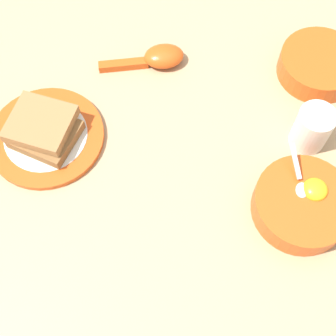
{
  "coord_description": "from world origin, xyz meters",
  "views": [
    {
      "loc": [
        0.55,
        0.05,
        0.7
      ],
      "look_at": [
        0.22,
        -0.02,
        0.02
      ],
      "focal_mm": 50.0,
      "sensor_mm": 36.0,
      "label": 1
    }
  ],
  "objects_px": {
    "toast_plate": "(46,137)",
    "congee_bowl": "(319,64)",
    "drinking_cup": "(312,127)",
    "egg_bowl": "(302,204)",
    "toast_sandwich": "(43,129)",
    "soup_spoon": "(157,59)"
  },
  "relations": [
    {
      "from": "toast_plate",
      "to": "congee_bowl",
      "type": "xyz_separation_m",
      "value": [
        -0.23,
        0.44,
        0.02
      ]
    },
    {
      "from": "drinking_cup",
      "to": "toast_plate",
      "type": "bearing_deg",
      "value": -79.08
    },
    {
      "from": "egg_bowl",
      "to": "toast_sandwich",
      "type": "xyz_separation_m",
      "value": [
        -0.05,
        -0.43,
        0.01
      ]
    },
    {
      "from": "toast_sandwich",
      "to": "soup_spoon",
      "type": "height_order",
      "value": "toast_sandwich"
    },
    {
      "from": "egg_bowl",
      "to": "congee_bowl",
      "type": "relative_size",
      "value": 1.06
    },
    {
      "from": "toast_sandwich",
      "to": "congee_bowl",
      "type": "distance_m",
      "value": 0.5
    },
    {
      "from": "egg_bowl",
      "to": "drinking_cup",
      "type": "xyz_separation_m",
      "value": [
        -0.13,
        0.0,
        0.02
      ]
    },
    {
      "from": "congee_bowl",
      "to": "drinking_cup",
      "type": "relative_size",
      "value": 1.87
    },
    {
      "from": "soup_spoon",
      "to": "drinking_cup",
      "type": "xyz_separation_m",
      "value": [
        0.11,
        0.28,
        0.03
      ]
    },
    {
      "from": "toast_plate",
      "to": "toast_sandwich",
      "type": "bearing_deg",
      "value": 119.3
    },
    {
      "from": "toast_sandwich",
      "to": "soup_spoon",
      "type": "relative_size",
      "value": 0.76
    },
    {
      "from": "egg_bowl",
      "to": "toast_plate",
      "type": "height_order",
      "value": "egg_bowl"
    },
    {
      "from": "toast_sandwich",
      "to": "soup_spoon",
      "type": "distance_m",
      "value": 0.25
    },
    {
      "from": "toast_plate",
      "to": "congee_bowl",
      "type": "height_order",
      "value": "congee_bowl"
    },
    {
      "from": "soup_spoon",
      "to": "congee_bowl",
      "type": "xyz_separation_m",
      "value": [
        -0.04,
        0.29,
        0.01
      ]
    },
    {
      "from": "egg_bowl",
      "to": "toast_sandwich",
      "type": "bearing_deg",
      "value": -96.23
    },
    {
      "from": "soup_spoon",
      "to": "drinking_cup",
      "type": "relative_size",
      "value": 2.08
    },
    {
      "from": "congee_bowl",
      "to": "drinking_cup",
      "type": "bearing_deg",
      "value": -2.78
    },
    {
      "from": "toast_plate",
      "to": "drinking_cup",
      "type": "distance_m",
      "value": 0.44
    },
    {
      "from": "soup_spoon",
      "to": "egg_bowl",
      "type": "bearing_deg",
      "value": 49.3
    },
    {
      "from": "egg_bowl",
      "to": "toast_plate",
      "type": "distance_m",
      "value": 0.44
    },
    {
      "from": "toast_plate",
      "to": "toast_sandwich",
      "type": "relative_size",
      "value": 1.63
    }
  ]
}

